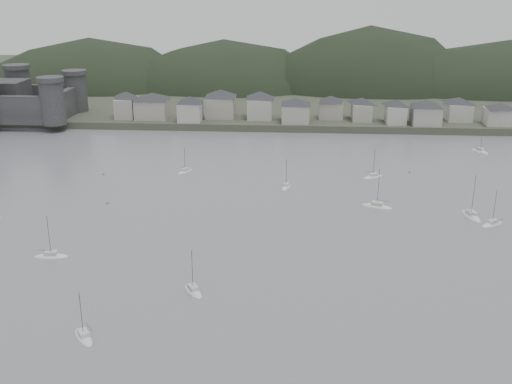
{
  "coord_description": "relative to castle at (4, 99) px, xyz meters",
  "views": [
    {
      "loc": [
        10.77,
        -79.81,
        59.48
      ],
      "look_at": [
        0.0,
        75.0,
        6.0
      ],
      "focal_mm": 42.51,
      "sensor_mm": 36.0,
      "label": 1
    }
  ],
  "objects": [
    {
      "name": "ground",
      "position": [
        120.0,
        -179.8,
        -10.96
      ],
      "size": [
        900.0,
        900.0,
        0.0
      ],
      "primitive_type": "plane",
      "color": "slate",
      "rests_on": "ground"
    },
    {
      "name": "far_shore_land",
      "position": [
        120.0,
        115.2,
        -9.46
      ],
      "size": [
        900.0,
        250.0,
        3.0
      ],
      "primitive_type": "cube",
      "color": "#383D2D",
      "rests_on": "ground"
    },
    {
      "name": "forested_ridge",
      "position": [
        124.83,
        89.6,
        -22.25
      ],
      "size": [
        851.55,
        103.94,
        102.57
      ],
      "color": "black",
      "rests_on": "ground"
    },
    {
      "name": "castle",
      "position": [
        0.0,
        0.0,
        0.0
      ],
      "size": [
        66.0,
        43.0,
        20.0
      ],
      "color": "#2F2E31",
      "rests_on": "far_shore_land"
    },
    {
      "name": "waterfront_town",
      "position": [
        170.59,
        3.54,
        -2.3
      ],
      "size": [
        451.48,
        28.46,
        12.92
      ],
      "color": "#A19D93",
      "rests_on": "far_shore_land"
    },
    {
      "name": "moored_fleet",
      "position": [
        113.52,
        -117.08,
        -10.79
      ],
      "size": [
        216.79,
        171.7,
        12.78
      ],
      "color": "white",
      "rests_on": "ground"
    },
    {
      "name": "mooring_buoys",
      "position": [
        119.12,
        -128.36,
        -10.81
      ],
      "size": [
        165.13,
        130.64,
        0.7
      ],
      "color": "#B3743B",
      "rests_on": "ground"
    }
  ]
}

